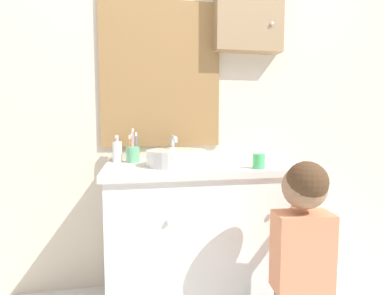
{
  "coord_description": "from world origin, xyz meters",
  "views": [
    {
      "loc": [
        -0.39,
        -1.26,
        1.04
      ],
      "look_at": [
        -0.1,
        0.29,
        0.89
      ],
      "focal_mm": 28.0,
      "sensor_mm": 36.0,
      "label": 1
    }
  ],
  "objects_px": {
    "sink_basin": "(177,157)",
    "child_figure": "(303,244)",
    "toothbrush_holder": "(133,154)",
    "soap_dispenser": "(117,151)",
    "drinking_cup": "(259,161)"
  },
  "relations": [
    {
      "from": "sink_basin",
      "to": "child_figure",
      "type": "xyz_separation_m",
      "value": [
        0.47,
        -0.48,
        -0.32
      ]
    },
    {
      "from": "sink_basin",
      "to": "soap_dispenser",
      "type": "height_order",
      "value": "soap_dispenser"
    },
    {
      "from": "toothbrush_holder",
      "to": "drinking_cup",
      "type": "xyz_separation_m",
      "value": [
        0.63,
        -0.34,
        -0.01
      ]
    },
    {
      "from": "soap_dispenser",
      "to": "child_figure",
      "type": "distance_m",
      "value": 1.09
    },
    {
      "from": "toothbrush_holder",
      "to": "drinking_cup",
      "type": "distance_m",
      "value": 0.72
    },
    {
      "from": "drinking_cup",
      "to": "sink_basin",
      "type": "bearing_deg",
      "value": 156.36
    },
    {
      "from": "toothbrush_holder",
      "to": "child_figure",
      "type": "bearing_deg",
      "value": -42.9
    },
    {
      "from": "soap_dispenser",
      "to": "drinking_cup",
      "type": "height_order",
      "value": "soap_dispenser"
    },
    {
      "from": "child_figure",
      "to": "toothbrush_holder",
      "type": "bearing_deg",
      "value": 137.1
    },
    {
      "from": "toothbrush_holder",
      "to": "child_figure",
      "type": "xyz_separation_m",
      "value": [
        0.7,
        -0.65,
        -0.33
      ]
    },
    {
      "from": "sink_basin",
      "to": "drinking_cup",
      "type": "relative_size",
      "value": 4.9
    },
    {
      "from": "sink_basin",
      "to": "toothbrush_holder",
      "type": "distance_m",
      "value": 0.29
    },
    {
      "from": "soap_dispenser",
      "to": "drinking_cup",
      "type": "relative_size",
      "value": 2.1
    },
    {
      "from": "child_figure",
      "to": "sink_basin",
      "type": "bearing_deg",
      "value": 134.2
    },
    {
      "from": "sink_basin",
      "to": "soap_dispenser",
      "type": "distance_m",
      "value": 0.37
    }
  ]
}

